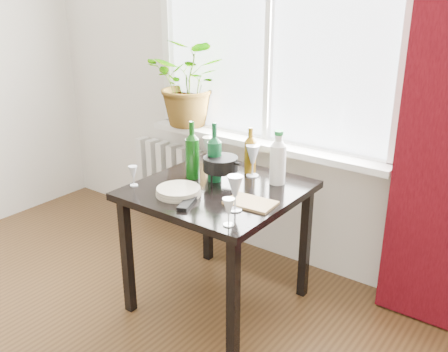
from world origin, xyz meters
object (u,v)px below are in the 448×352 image
Objects in this scene: wineglass_far_right at (229,212)px; wineglass_back_left at (209,151)px; wineglass_back_center at (253,160)px; plate_stack at (179,191)px; fondue_pot at (221,170)px; radiator at (179,181)px; wineglass_front_right at (235,193)px; table at (218,202)px; tv_remote at (188,203)px; cleaning_bottle at (278,157)px; wineglass_front_left at (133,176)px; wine_bottle_right at (214,152)px; potted_plant at (191,83)px; wine_bottle_left at (192,150)px; bottle_amber at (250,150)px; cutting_board at (251,203)px.

wineglass_far_right is 0.75× the size of wineglass_back_left.
wineglass_back_left is at bearing 179.72° from wineglass_back_center.
fondue_pot is (0.07, 0.27, 0.06)m from plate_stack.
wineglass_front_right is at bearing -36.79° from radiator.
table is 4.62× the size of wineglass_front_right.
radiator is at bearing 147.38° from wineglass_back_left.
fondue_pot is at bearing 76.63° from tv_remote.
cleaning_bottle is 0.80m from wineglass_front_left.
wineglass_front_right reaches higher than radiator.
wineglass_front_left is (0.47, -0.89, 0.42)m from radiator.
table is at bearing -36.54° from radiator.
cleaning_bottle is 0.60m from wineglass_far_right.
plate_stack is at bearing 129.22° from tv_remote.
wine_bottle_right is 2.48× the size of wineglass_far_right.
plate_stack is at bearing -108.88° from fondue_pot.
wineglass_front_right is at bearing -0.78° from tv_remote.
radiator is 1.33× the size of potted_plant.
wineglass_front_right is at bearing -87.48° from cleaning_bottle.
wine_bottle_left reaches higher than fondue_pot.
tv_remote is (-0.21, -0.52, -0.15)m from cleaning_bottle.
potted_plant reaches higher than radiator.
wine_bottle_left is 1.88× the size of tv_remote.
wineglass_front_left is at bearing -103.21° from wineglass_back_left.
wineglass_far_right is 0.32m from tv_remote.
table is 1.05m from potted_plant.
potted_plant is 1.03m from cleaning_bottle.
cleaning_bottle is 1.70× the size of wineglass_back_left.
wine_bottle_right reaches higher than wineglass_front_right.
table is at bearing 132.98° from wineglass_far_right.
wineglass_far_right is 0.76× the size of tv_remote.
wineglass_far_right is 0.65m from wineglass_back_center.
wineglass_back_center reaches higher than wineglass_front_left.
wineglass_back_left is at bearing 178.41° from cleaning_bottle.
wine_bottle_left is 1.09× the size of cleaning_bottle.
wineglass_back_center is at bearing 113.31° from wineglass_front_right.
cleaning_bottle is at bearing 53.48° from plate_stack.
wineglass_front_left is (-0.40, -0.55, -0.08)m from bottle_amber.
bottle_amber reaches higher than radiator.
cleaning_bottle reaches higher than wineglass_front_left.
cleaning_bottle is at bearing -19.84° from radiator.
fondue_pot is at bearing 114.49° from table.
cleaning_bottle reaches higher than tv_remote.
wineglass_back_center is at bearing -22.59° from radiator.
table is at bearing 72.70° from tv_remote.
cleaning_bottle is 0.18m from wineglass_back_center.
wine_bottle_right is (0.62, -0.55, -0.24)m from potted_plant.
wineglass_back_left is 0.82× the size of fondue_pot.
potted_plant is at bearing 144.26° from cutting_board.
fondue_pot is (0.18, 0.03, -0.09)m from wine_bottle_left.
plate_stack is (-0.42, 0.14, -0.05)m from wineglass_far_right.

